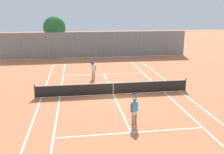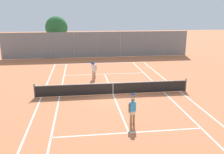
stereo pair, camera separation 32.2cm
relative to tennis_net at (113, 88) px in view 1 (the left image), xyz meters
name	(u,v)px [view 1 (the left image)]	position (x,y,z in m)	size (l,w,h in m)	color
ground_plane	(113,94)	(0.00, 0.00, -0.51)	(120.00, 120.00, 0.00)	#C67047
court_line_markings	(113,94)	(0.00, 0.00, -0.51)	(11.10, 23.90, 0.01)	white
tennis_net	(113,88)	(0.00, 0.00, 0.00)	(12.00, 0.10, 1.07)	#474C47
player_near_side	(134,109)	(0.39, -5.40, 0.42)	(0.54, 0.84, 1.77)	#936B4C
player_far_left	(93,69)	(-1.20, 4.78, 0.42)	(0.57, 0.82, 1.77)	#936B4C
loose_tennis_ball_0	(49,98)	(-4.89, -0.15, -0.48)	(0.07, 0.07, 0.07)	#D1DB33
loose_tennis_ball_1	(56,71)	(-4.97, 8.57, -0.48)	(0.07, 0.07, 0.07)	#D1DB33
loose_tennis_ball_2	(116,99)	(0.04, -1.28, -0.48)	(0.07, 0.07, 0.07)	#D1DB33
loose_tennis_ball_3	(132,120)	(0.39, -4.86, -0.48)	(0.07, 0.07, 0.07)	#D1DB33
loose_tennis_ball_4	(180,96)	(4.97, -1.29, -0.48)	(0.07, 0.07, 0.07)	#D1DB33
loose_tennis_ball_5	(135,70)	(3.54, 7.35, -0.48)	(0.07, 0.07, 0.07)	#D1DB33
back_fence	(96,45)	(0.00, 15.86, 1.26)	(25.62, 0.08, 3.53)	gray
tree_behind_left	(54,28)	(-5.67, 18.63, 3.35)	(3.16, 3.16, 5.55)	brown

